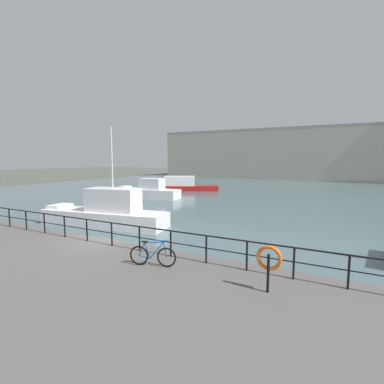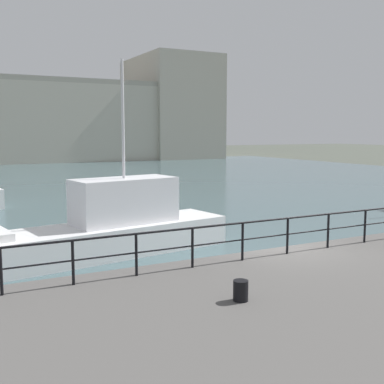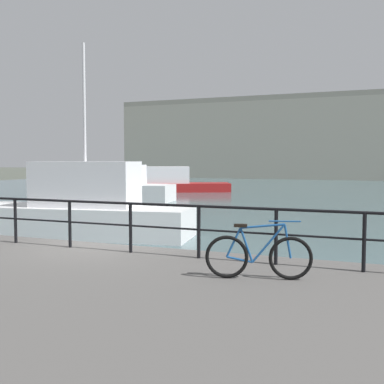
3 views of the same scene
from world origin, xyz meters
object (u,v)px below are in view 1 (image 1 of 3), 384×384
Objects in this scene: moored_red_daysailer at (184,185)px; moored_small_launch at (149,191)px; harbor_building at (322,153)px; moored_white_yacht at (106,213)px; life_ring_stand at (269,259)px; parked_bicycle at (153,256)px.

moored_small_launch reaches higher than moored_red_daysailer.
moored_red_daysailer is at bearing -114.26° from harbor_building.
harbor_building is 59.68m from moored_white_yacht.
moored_white_yacht is at bearing 107.55° from moored_small_launch.
life_ring_stand is at bearing 126.81° from moored_small_launch.
moored_small_launch is at bearing -109.23° from harbor_building.
parked_bicycle is 4.24m from life_ring_stand.
harbor_building is 40.18m from moored_red_daysailer.
parked_bicycle is (-1.66, -64.83, -4.98)m from harbor_building.
moored_small_launch is 4.56× the size of parked_bicycle.
moored_white_yacht is (-10.02, -58.60, -5.16)m from harbor_building.
parked_bicycle is (14.70, -28.51, 0.28)m from moored_red_daysailer.
life_ring_stand is (18.46, -19.26, 0.87)m from moored_small_launch.
parked_bicycle is (8.36, -6.23, 0.18)m from moored_white_yacht.
harbor_building is 65.11m from life_ring_stand.
moored_small_launch is at bearing 110.79° from parked_bicycle.
moored_white_yacht is 14.08m from life_ring_stand.
moored_small_launch is (0.44, -9.34, -0.01)m from moored_red_daysailer.
life_ring_stand is (2.54, -64.92, -4.40)m from harbor_building.
parked_bicycle is at bearing 134.31° from moored_white_yacht.
harbor_building reaches higher than moored_small_launch.
harbor_building reaches higher than moored_white_yacht.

